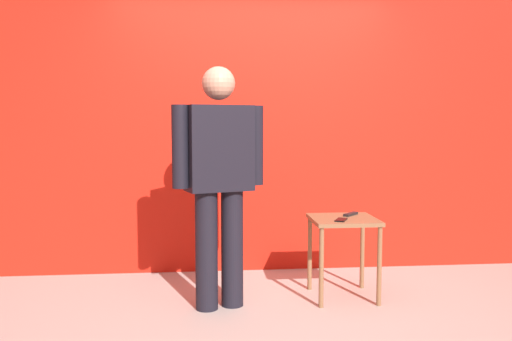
# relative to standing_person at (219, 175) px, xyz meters

# --- Properties ---
(ground_plane) EXTENTS (12.00, 12.00, 0.00)m
(ground_plane) POSITION_rel_standing_person_xyz_m (0.32, -0.36, -0.99)
(ground_plane) COLOR #B7B2A8
(back_wall_red) EXTENTS (6.19, 0.12, 3.31)m
(back_wall_red) POSITION_rel_standing_person_xyz_m (0.32, 1.05, 0.67)
(back_wall_red) COLOR red
(back_wall_red) RESTS_ON ground_plane
(standing_person) EXTENTS (0.70, 0.37, 1.77)m
(standing_person) POSITION_rel_standing_person_xyz_m (0.00, 0.00, 0.00)
(standing_person) COLOR black
(standing_person) RESTS_ON ground_plane
(side_table) EXTENTS (0.50, 0.50, 0.63)m
(side_table) POSITION_rel_standing_person_xyz_m (0.97, 0.14, -0.47)
(side_table) COLOR olive
(side_table) RESTS_ON ground_plane
(cell_phone) EXTENTS (0.13, 0.16, 0.01)m
(cell_phone) POSITION_rel_standing_person_xyz_m (0.92, 0.03, -0.35)
(cell_phone) COLOR black
(cell_phone) RESTS_ON side_table
(tv_remote) EXTENTS (0.15, 0.15, 0.02)m
(tv_remote) POSITION_rel_standing_person_xyz_m (1.05, 0.25, -0.35)
(tv_remote) COLOR black
(tv_remote) RESTS_ON side_table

